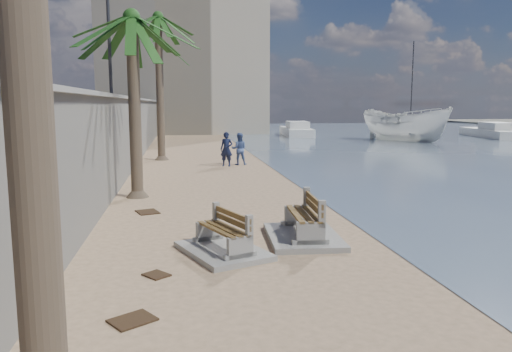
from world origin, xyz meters
TOP-DOWN VIEW (x-y plane):
  - ground_plane at (0.00, 0.00)m, footprint 140.00×140.00m
  - seawall at (-5.20, 20.00)m, footprint 0.45×70.00m
  - wall_cap at (-5.20, 20.00)m, footprint 0.80×70.00m
  - end_building at (-2.00, 52.00)m, footprint 18.00×12.00m
  - bench_near at (-1.77, 3.50)m, footprint 2.16×2.55m
  - bench_far at (0.26, 4.37)m, footprint 1.83×2.56m
  - palm_mid at (-4.18, 10.68)m, footprint 5.00×5.00m
  - palm_back at (-3.71, 22.61)m, footprint 5.00×5.00m
  - streetlight at (-5.10, 12.00)m, footprint 0.28×0.28m
  - person_a at (-0.22, 19.02)m, footprint 0.88×0.74m
  - person_b at (0.51, 19.48)m, footprint 1.00×0.81m
  - boat_cruiser at (16.99, 34.33)m, footprint 4.60×4.64m
  - yacht_near at (27.94, 38.25)m, footprint 4.31×9.90m
  - yacht_far at (9.43, 43.87)m, footprint 3.43×9.29m
  - sailboat_west at (23.58, 46.94)m, footprint 7.50×6.66m
  - debris_b at (-3.44, 0.27)m, footprint 0.81×0.78m
  - debris_c at (-3.68, 8.05)m, footprint 0.81×0.90m
  - debris_d at (-3.17, 2.27)m, footprint 0.59×0.60m

SIDE VIEW (x-z plane):
  - ground_plane at x=0.00m, z-range 0.00..0.00m
  - debris_b at x=-3.44m, z-range 0.00..0.03m
  - debris_c at x=-3.68m, z-range 0.00..0.03m
  - debris_d at x=-3.17m, z-range 0.00..0.03m
  - sailboat_west at x=23.58m, z-range -4.86..5.48m
  - yacht_near at x=27.94m, z-range -0.40..1.10m
  - yacht_far at x=9.43m, z-range -0.40..1.10m
  - bench_near at x=-1.77m, z-range -0.06..0.85m
  - bench_far at x=0.26m, z-range -0.06..0.97m
  - person_b at x=0.51m, z-range 0.00..1.92m
  - person_a at x=-0.22m, z-range 0.00..2.08m
  - boat_cruiser at x=16.99m, z-range -0.40..3.55m
  - seawall at x=-5.20m, z-range 0.00..3.50m
  - wall_cap at x=-5.20m, z-range 3.49..3.61m
  - palm_mid at x=-4.18m, z-range 2.56..9.61m
  - streetlight at x=-5.10m, z-range 4.08..9.21m
  - end_building at x=-2.00m, z-range 0.00..14.00m
  - palm_back at x=-3.71m, z-range 3.50..12.57m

